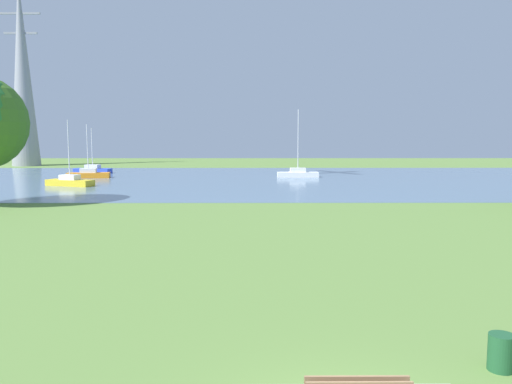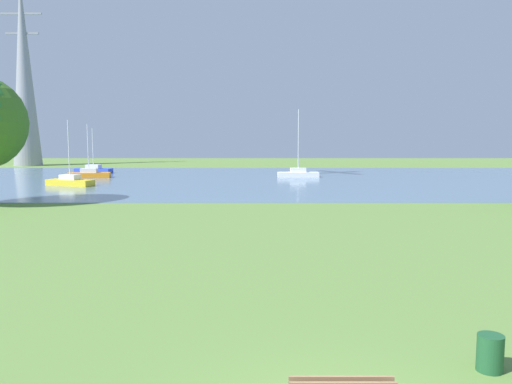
% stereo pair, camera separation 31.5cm
% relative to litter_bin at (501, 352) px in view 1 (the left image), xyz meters
% --- Properties ---
extents(ground_plane, '(160.00, 160.00, 0.00)m').
position_rel_litter_bin_xyz_m(ground_plane, '(-3.59, 19.59, -0.40)').
color(ground_plane, olive).
extents(litter_bin, '(0.56, 0.56, 0.80)m').
position_rel_litter_bin_xyz_m(litter_bin, '(0.00, 0.00, 0.00)').
color(litter_bin, '#1E512D').
rests_on(litter_bin, ground).
extents(water_surface, '(140.00, 40.00, 0.02)m').
position_rel_litter_bin_xyz_m(water_surface, '(-3.59, 47.59, -0.39)').
color(water_surface, slate).
rests_on(water_surface, ground).
extents(sailboat_blue, '(4.99, 2.35, 5.84)m').
position_rel_litter_bin_xyz_m(sailboat_blue, '(-26.27, 57.31, 0.05)').
color(sailboat_blue, blue).
rests_on(sailboat_blue, water_surface).
extents(sailboat_white, '(4.83, 1.59, 7.90)m').
position_rel_litter_bin_xyz_m(sailboat_white, '(-0.09, 50.52, 0.07)').
color(sailboat_white, white).
rests_on(sailboat_white, water_surface).
extents(sailboat_orange, '(4.96, 2.17, 6.18)m').
position_rel_litter_bin_xyz_m(sailboat_orange, '(-24.49, 49.78, 0.05)').
color(sailboat_orange, orange).
rests_on(sailboat_orange, water_surface).
extents(sailboat_yellow, '(5.02, 3.03, 6.46)m').
position_rel_litter_bin_xyz_m(sailboat_yellow, '(-23.37, 40.41, 0.06)').
color(sailboat_yellow, yellow).
rests_on(sailboat_yellow, water_surface).
extents(electricity_pylon, '(6.40, 4.40, 29.76)m').
position_rel_litter_bin_xyz_m(electricity_pylon, '(-41.81, 73.48, 14.49)').
color(electricity_pylon, gray).
rests_on(electricity_pylon, ground).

